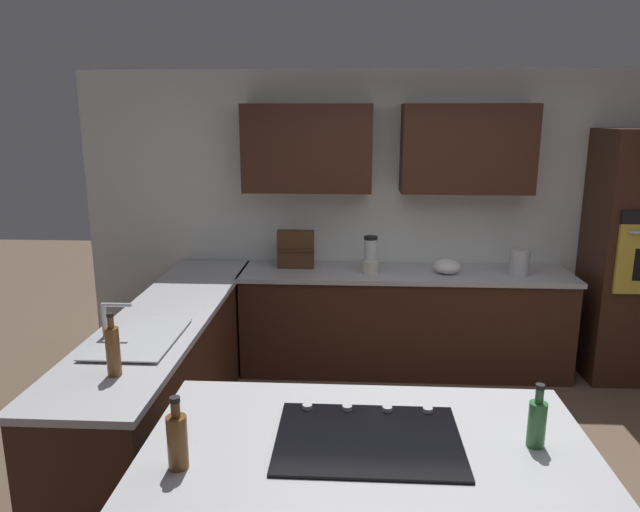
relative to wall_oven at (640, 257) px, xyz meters
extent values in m
plane|color=brown|center=(1.85, 1.72, -1.05)|extent=(14.00, 14.00, 0.00)
cube|color=silver|center=(1.85, -0.38, 0.25)|extent=(6.00, 0.10, 2.60)
cube|color=#381E14|center=(1.45, -0.16, 0.88)|extent=(1.10, 0.34, 0.74)
cube|color=#381E14|center=(2.80, -0.16, 0.88)|extent=(1.10, 0.34, 0.74)
cube|color=#381E14|center=(1.95, 0.00, -0.62)|extent=(2.80, 0.60, 0.86)
cube|color=#B2B2B7|center=(1.95, 0.00, -0.17)|extent=(2.84, 0.64, 0.04)
cube|color=#381E14|center=(3.67, 1.17, -0.62)|extent=(0.60, 2.90, 0.86)
cube|color=#B2B2B7|center=(3.67, 1.17, -0.17)|extent=(0.64, 2.94, 0.04)
cube|color=#B2B2B7|center=(2.33, 2.73, -0.17)|extent=(1.83, 1.03, 0.04)
cube|color=#381E14|center=(0.00, 0.00, 0.00)|extent=(0.80, 0.60, 2.11)
cube|color=#515456|center=(3.67, 1.52, -0.15)|extent=(0.40, 0.30, 0.02)
cube|color=#515456|center=(3.67, 1.86, -0.15)|extent=(0.40, 0.30, 0.02)
cube|color=#B7BABF|center=(3.67, 1.69, -0.14)|extent=(0.46, 0.70, 0.01)
cylinder|color=#B7BABF|center=(3.87, 1.69, -0.04)|extent=(0.03, 0.03, 0.22)
cylinder|color=#B7BABF|center=(3.79, 1.69, 0.07)|extent=(0.18, 0.02, 0.02)
cube|color=black|center=(2.33, 2.73, -0.15)|extent=(0.76, 0.56, 0.01)
cylinder|color=#B2B2B7|center=(2.06, 2.50, -0.13)|extent=(0.04, 0.04, 0.02)
cylinder|color=#B2B2B7|center=(2.24, 2.50, -0.13)|extent=(0.04, 0.04, 0.02)
cylinder|color=#B2B2B7|center=(2.42, 2.50, -0.13)|extent=(0.04, 0.04, 0.02)
cylinder|color=#B2B2B7|center=(2.60, 2.50, -0.13)|extent=(0.04, 0.04, 0.02)
cylinder|color=beige|center=(2.25, 0.04, -0.10)|extent=(0.15, 0.15, 0.11)
cylinder|color=silver|center=(2.25, 0.04, 0.04)|extent=(0.11, 0.11, 0.18)
cylinder|color=black|center=(2.25, 0.04, 0.15)|extent=(0.12, 0.12, 0.03)
ellipsoid|color=white|center=(1.60, 0.04, -0.09)|extent=(0.23, 0.23, 0.13)
cube|color=#472B19|center=(2.90, -0.08, 0.01)|extent=(0.32, 0.10, 0.33)
cube|color=#472B19|center=(2.90, -0.03, 0.01)|extent=(0.30, 0.02, 0.02)
cylinder|color=#B7BABF|center=(1.00, 0.04, -0.05)|extent=(0.17, 0.17, 0.22)
cylinder|color=brown|center=(3.62, 2.17, -0.03)|extent=(0.07, 0.07, 0.26)
cylinder|color=brown|center=(3.62, 2.17, 0.13)|extent=(0.03, 0.03, 0.06)
cylinder|color=black|center=(3.62, 2.17, 0.17)|extent=(0.04, 0.04, 0.02)
cylinder|color=brown|center=(3.05, 2.96, -0.05)|extent=(0.08, 0.08, 0.21)
cylinder|color=brown|center=(3.05, 2.96, 0.09)|extent=(0.04, 0.04, 0.06)
cylinder|color=black|center=(3.05, 2.96, 0.13)|extent=(0.04, 0.04, 0.02)
cylinder|color=#336B38|center=(1.65, 2.73, -0.06)|extent=(0.07, 0.07, 0.19)
cylinder|color=#336B38|center=(1.65, 2.73, 0.06)|extent=(0.03, 0.03, 0.06)
cylinder|color=black|center=(1.65, 2.73, 0.10)|extent=(0.04, 0.04, 0.02)
camera|label=1|loc=(2.40, 4.91, 1.15)|focal=32.94mm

